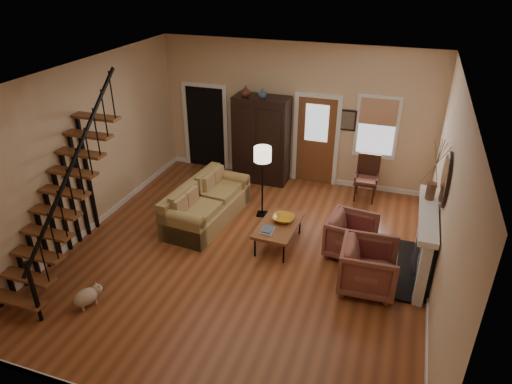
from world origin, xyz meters
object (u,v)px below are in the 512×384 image
(sofa, at_px, (207,203))
(armchair_left, at_px, (369,267))
(armoire, at_px, (261,140))
(coffee_table, at_px, (278,234))
(armchair_right, at_px, (351,236))
(floor_lamp, at_px, (262,182))
(side_chair, at_px, (366,179))

(sofa, bearing_deg, armchair_left, -12.96)
(armoire, height_order, sofa, armoire)
(coffee_table, relative_size, armchair_right, 1.40)
(armoire, bearing_deg, sofa, -101.53)
(armchair_left, distance_m, floor_lamp, 2.98)
(floor_lamp, bearing_deg, armoire, 108.93)
(armoire, height_order, armchair_left, armoire)
(armchair_left, bearing_deg, armchair_right, 22.39)
(armoire, distance_m, side_chair, 2.61)
(coffee_table, bearing_deg, armchair_right, 6.10)
(armchair_right, bearing_deg, side_chair, 7.25)
(sofa, distance_m, floor_lamp, 1.23)
(side_chair, bearing_deg, coffee_table, -119.28)
(armoire, xyz_separation_m, sofa, (-0.45, -2.22, -0.64))
(sofa, relative_size, armchair_right, 2.58)
(armoire, bearing_deg, armchair_right, -43.91)
(armoire, height_order, side_chair, armoire)
(armchair_left, xyz_separation_m, armchair_right, (-0.41, 0.89, -0.04))
(armoire, relative_size, side_chair, 2.06)
(floor_lamp, bearing_deg, armchair_right, -22.45)
(armchair_right, xyz_separation_m, side_chair, (-0.01, 2.26, 0.12))
(floor_lamp, distance_m, side_chair, 2.47)
(coffee_table, bearing_deg, floor_lamp, 123.44)
(armchair_left, relative_size, side_chair, 0.91)
(sofa, bearing_deg, armoire, 83.80)
(sofa, xyz_separation_m, coffee_table, (1.65, -0.39, -0.18))
(armoire, distance_m, armchair_right, 3.61)
(armoire, height_order, coffee_table, armoire)
(armchair_right, bearing_deg, floor_lamp, 74.64)
(armchair_left, bearing_deg, sofa, 69.13)
(armchair_left, bearing_deg, armoire, 38.99)
(sofa, height_order, side_chair, side_chair)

